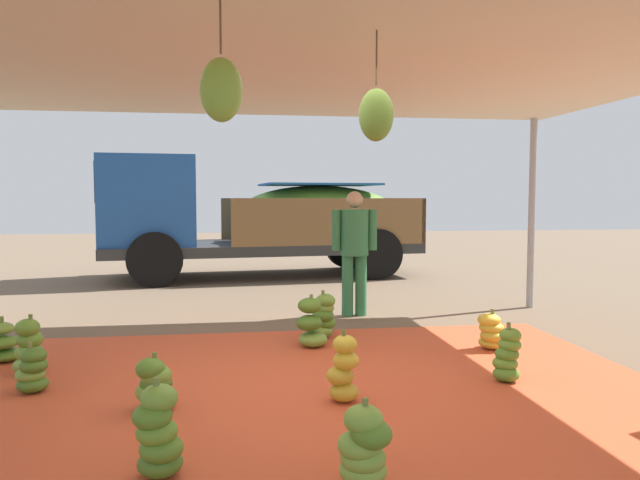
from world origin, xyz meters
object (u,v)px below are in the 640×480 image
Objects in this scene: banana_bunch_1 at (507,356)px; cargo_truck_main at (253,217)px; banana_bunch_0 at (32,371)px; banana_bunch_13 at (344,370)px; banana_bunch_2 at (29,348)px; banana_bunch_3 at (311,325)px; banana_bunch_11 at (492,332)px; banana_bunch_5 at (158,435)px; banana_bunch_10 at (364,448)px; banana_bunch_12 at (323,317)px; banana_bunch_4 at (155,385)px; banana_bunch_9 at (3,344)px; worker_0 at (354,243)px.

cargo_truck_main is at bearing 104.96° from banana_bunch_1.
banana_bunch_0 is 2.57m from banana_bunch_13.
banana_bunch_0 is 0.78× the size of banana_bunch_2.
banana_bunch_3 is at bearing 12.97° from banana_bunch_2.
banana_bunch_0 is 4.43m from banana_bunch_11.
cargo_truck_main is (-1.98, 7.42, 0.99)m from banana_bunch_1.
banana_bunch_5 is 1.17× the size of banana_bunch_10.
banana_bunch_3 is 1.75m from banana_bunch_13.
banana_bunch_12 is 5.69m from cargo_truck_main.
banana_bunch_4 is at bearing -179.81° from banana_bunch_13.
cargo_truck_main is (2.64, 6.14, 1.03)m from banana_bunch_9.
banana_bunch_13 is (-0.16, -2.18, 0.01)m from banana_bunch_12.
banana_bunch_2 is 4.57m from banana_bunch_11.
banana_bunch_3 is 0.09× the size of cargo_truck_main.
banana_bunch_5 is 0.35× the size of worker_0.
cargo_truck_main reaches higher than banana_bunch_13.
worker_0 is (-1.07, 2.05, 0.80)m from banana_bunch_11.
banana_bunch_3 is at bearing 91.19° from banana_bunch_13.
banana_bunch_0 is 7.54m from cargo_truck_main.
banana_bunch_5 is 3.63m from banana_bunch_12.
banana_bunch_3 is 0.47m from banana_bunch_12.
banana_bunch_9 is 4.23m from banana_bunch_10.
banana_bunch_1 is at bearing -107.15° from banana_bunch_11.
banana_bunch_4 is 0.26× the size of worker_0.
banana_bunch_5 reaches higher than banana_bunch_4.
banana_bunch_4 is (1.26, -1.14, -0.04)m from banana_bunch_2.
banana_bunch_0 is at bearing 139.96° from banana_bunch_10.
banana_bunch_1 is 0.95× the size of banana_bunch_12.
banana_bunch_0 is 0.85× the size of banana_bunch_10.
banana_bunch_10 is at bearing -47.12° from banana_bunch_4.
banana_bunch_12 is 1.59m from worker_0.
banana_bunch_9 is at bearing 177.35° from banana_bunch_11.
banana_bunch_1 is 7.75m from cargo_truck_main.
banana_bunch_5 reaches higher than banana_bunch_3.
banana_bunch_4 is at bearing -126.37° from banana_bunch_12.
banana_bunch_10 is at bearing -40.04° from banana_bunch_0.
banana_bunch_9 is (-0.39, 0.48, -0.06)m from banana_bunch_2.
banana_bunch_0 is at bearing -105.90° from cargo_truck_main.
cargo_truck_main reaches higher than banana_bunch_0.
banana_bunch_1 is 0.91× the size of banana_bunch_3.
banana_bunch_2 is at bearing -50.63° from banana_bunch_9.
banana_bunch_2 is 0.62m from banana_bunch_9.
banana_bunch_2 is 1.26× the size of banana_bunch_11.
banana_bunch_1 is 0.08× the size of cargo_truck_main.
banana_bunch_3 is 3.16m from banana_bunch_5.
banana_bunch_0 is 2.11m from banana_bunch_5.
banana_bunch_13 is 0.34× the size of worker_0.
banana_bunch_13 reaches higher than banana_bunch_3.
banana_bunch_2 is 1.70m from banana_bunch_4.
banana_bunch_9 is 0.82× the size of banana_bunch_12.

